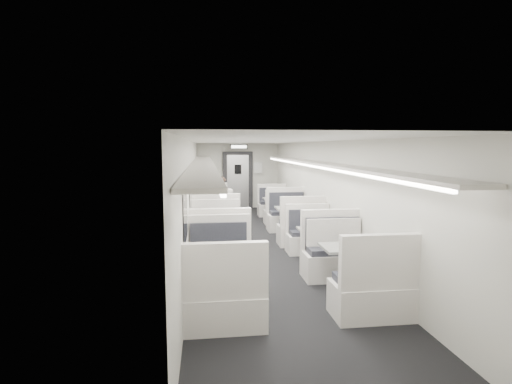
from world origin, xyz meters
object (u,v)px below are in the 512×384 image
object	(u,v)px
booth_right_b	(294,222)
booth_right_d	(351,270)
booth_left_c	(217,241)
booth_right_c	(318,245)
booth_left_b	(214,225)
booth_right_a	(276,209)
exit_sign	(239,147)
booth_left_d	(221,278)
vestibule_door	(238,180)
booth_left_a	(212,210)
passenger	(222,202)

from	to	relation	value
booth_right_b	booth_right_d	size ratio (longest dim) A/B	0.99
booth_left_c	booth_right_c	world-z (taller)	booth_left_c
booth_left_b	booth_right_d	distance (m)	4.43
booth_right_a	booth_right_d	bearing A→B (deg)	-90.00
booth_right_a	exit_sign	xyz separation A→B (m)	(-1.00, 2.01, 1.93)
booth_left_b	booth_right_b	distance (m)	2.00
booth_left_d	booth_right_b	bearing A→B (deg)	63.93
booth_left_b	booth_right_d	size ratio (longest dim) A/B	0.96
booth_right_b	exit_sign	world-z (taller)	exit_sign
booth_right_a	vestibule_door	bearing A→B (deg)	111.80
booth_right_b	booth_right_c	world-z (taller)	booth_right_b
vestibule_door	booth_right_b	bearing A→B (deg)	-78.60
booth_left_c	exit_sign	size ratio (longest dim) A/B	3.71
booth_left_a	vestibule_door	bearing A→B (deg)	68.94
booth_right_a	exit_sign	world-z (taller)	exit_sign
booth_left_b	booth_left_a	bearing A→B (deg)	90.00
booth_right_a	booth_left_a	bearing A→B (deg)	-177.20
booth_left_d	vestibule_door	xyz separation A→B (m)	(1.00, 9.05, 0.66)
booth_right_b	vestibule_door	distance (m)	5.10
booth_right_d	vestibule_door	world-z (taller)	vestibule_door
booth_right_a	booth_left_c	bearing A→B (deg)	-114.70
booth_right_a	vestibule_door	distance (m)	2.78
booth_left_a	booth_left_c	world-z (taller)	booth_left_c
booth_left_c	passenger	xyz separation A→B (m)	(0.27, 3.42, 0.31)
booth_right_d	vestibule_door	size ratio (longest dim) A/B	1.05
exit_sign	booth_left_b	bearing A→B (deg)	-102.46
booth_left_a	booth_left_c	size ratio (longest dim) A/B	0.90
booth_left_b	passenger	world-z (taller)	passenger
booth_left_a	passenger	world-z (taller)	passenger
booth_right_c	booth_right_d	xyz separation A→B (m)	(0.00, -1.78, 0.05)
booth_left_d	booth_right_a	bearing A→B (deg)	73.01
booth_left_b	booth_right_c	distance (m)	2.95
booth_left_c	booth_right_d	size ratio (longest dim) A/B	1.04
vestibule_door	booth_right_d	bearing A→B (deg)	-83.64
exit_sign	booth_right_d	bearing A→B (deg)	-83.28
vestibule_door	passenger	bearing A→B (deg)	-102.00
booth_left_b	passenger	xyz separation A→B (m)	(0.27, 1.59, 0.34)
booth_left_a	booth_right_b	bearing A→B (deg)	-49.72
booth_right_c	passenger	size ratio (longest dim) A/B	1.35
booth_left_c	booth_right_c	bearing A→B (deg)	-9.66
booth_left_a	booth_left_b	world-z (taller)	booth_left_b
booth_right_a	booth_right_c	xyz separation A→B (m)	(0.00, -4.69, 0.00)
booth_right_a	passenger	distance (m)	2.00
booth_left_d	booth_right_b	world-z (taller)	booth_right_b
vestibule_door	booth_left_b	bearing A→B (deg)	-101.28
booth_left_b	booth_left_c	world-z (taller)	booth_left_c
booth_left_c	exit_sign	world-z (taller)	exit_sign
vestibule_door	booth_right_a	bearing A→B (deg)	-68.20
booth_right_b	booth_right_d	bearing A→B (deg)	-90.00
booth_left_a	booth_left_c	distance (m)	4.25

